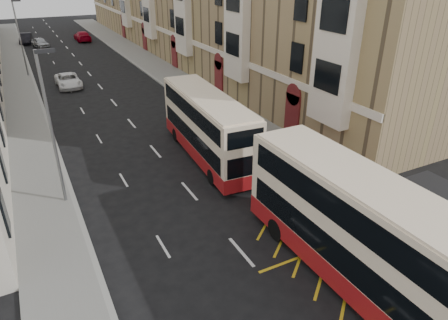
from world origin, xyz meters
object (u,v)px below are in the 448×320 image
pedestrian_near (424,226)px  pedestrian_far (351,200)px  white_van (68,81)px  double_decker_front (361,233)px  car_dark (26,38)px  pedestrian_mid (437,231)px  double_decker_rear (208,127)px  car_silver (40,43)px  car_red (82,36)px  litter_bin (422,254)px  street_lamp_far (20,34)px  street_lamp_near (51,122)px

pedestrian_near → pedestrian_far: (-1.36, 3.20, 0.00)m
pedestrian_far → white_van: pedestrian_far is taller
double_decker_front → car_dark: double_decker_front is taller
pedestrian_mid → double_decker_rear: bearing=102.5°
double_decker_rear → pedestrian_near: size_ratio=6.96×
pedestrian_mid → car_silver: 60.44m
pedestrian_mid → car_red: 62.67m
car_silver → double_decker_rear: bearing=-94.3°
pedestrian_mid → car_silver: pedestrian_mid is taller
litter_bin → car_dark: size_ratio=0.19×
pedestrian_mid → car_silver: (-11.36, 59.36, -0.23)m
street_lamp_far → pedestrian_far: 40.24m
pedestrian_far → car_red: bearing=-62.3°
double_decker_front → pedestrian_far: bearing=48.4°
pedestrian_mid → double_decker_front: bearing=170.1°
pedestrian_far → car_red: size_ratio=0.30×
pedestrian_mid → car_dark: bearing=93.1°
double_decker_front → double_decker_rear: double_decker_front is taller
litter_bin → white_van: size_ratio=0.18×
white_van → pedestrian_mid: bearing=-73.6°
pedestrian_far → white_van: bearing=-49.0°
litter_bin → pedestrian_near: pedestrian_near is taller
street_lamp_near → pedestrian_mid: (14.23, -11.76, -3.67)m
pedestrian_far → car_red: 58.82m
car_dark → double_decker_rear: bearing=-73.3°
double_decker_rear → pedestrian_mid: bearing=-65.5°
double_decker_rear → white_van: 22.64m
street_lamp_near → car_red: 51.77m
white_van → car_red: bearing=76.8°
car_red → litter_bin: bearing=92.1°
car_dark → litter_bin: bearing=-72.2°
double_decker_rear → litter_bin: 14.26m
litter_bin → pedestrian_far: (0.00, 4.27, 0.33)m
pedestrian_mid → car_red: (-4.66, 62.49, -0.19)m
street_lamp_near → pedestrian_near: (14.06, -11.20, -3.70)m
car_red → double_decker_rear: bearing=88.8°
pedestrian_far → car_silver: 56.47m
car_dark → double_decker_front: bearing=-74.9°
street_lamp_near → white_van: (3.47, 23.31, -3.95)m
street_lamp_far → pedestrian_far: street_lamp_far is taller
street_lamp_near → pedestrian_mid: street_lamp_near is taller
street_lamp_far → double_decker_rear: street_lamp_far is taller
litter_bin → pedestrian_mid: (1.53, 0.51, 0.36)m
white_van → street_lamp_near: bearing=-99.1°
double_decker_front → car_dark: (-8.36, 64.18, -1.59)m
street_lamp_far → car_dark: bearing=87.1°
street_lamp_near → pedestrian_near: street_lamp_near is taller
street_lamp_near → car_red: street_lamp_near is taller
pedestrian_mid → car_silver: size_ratio=0.38×
pedestrian_near → street_lamp_near: bearing=-71.0°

